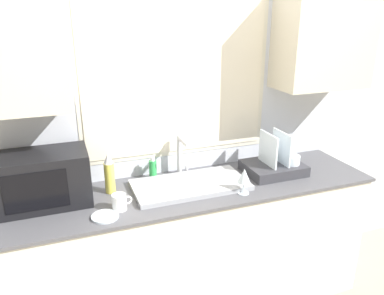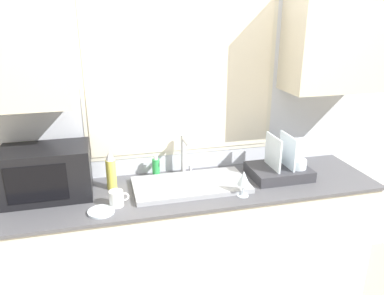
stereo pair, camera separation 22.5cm
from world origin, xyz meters
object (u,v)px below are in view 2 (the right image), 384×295
Objects in this scene: faucet at (184,152)px; wine_glass at (244,179)px; microwave at (47,173)px; mug_near_sink at (117,198)px; dish_rack at (280,169)px; spray_bottle at (111,170)px; soap_bottle at (156,167)px.

faucet reaches higher than wine_glass.
faucet is 0.87m from microwave.
mug_near_sink is at bearing -29.65° from microwave.
microwave reaches higher than mug_near_sink.
wine_glass is at bearing -54.55° from faucet.
dish_rack is 2.37× the size of wine_glass.
dish_rack reaches higher than spray_bottle.
spray_bottle is at bearing 2.50° from microwave.
soap_bottle reaches higher than mug_near_sink.
microwave reaches higher than wine_glass.
spray_bottle is at bearing 158.61° from wine_glass.
microwave is 3.17× the size of soap_bottle.
spray_bottle reaches higher than mug_near_sink.
microwave reaches higher than spray_bottle.
mug_near_sink is (0.39, -0.22, -0.11)m from microwave.
wine_glass reaches higher than soap_bottle.
microwave is 3.05× the size of wine_glass.
wine_glass is (0.75, -0.06, 0.07)m from mug_near_sink.
mug_near_sink is 0.70× the size of wine_glass.
mug_near_sink is (-0.28, -0.34, -0.02)m from soap_bottle.
faucet is 1.77× the size of soap_bottle.
wine_glass is (1.13, -0.28, -0.04)m from microwave.
dish_rack is at bearing -4.80° from spray_bottle.
spray_bottle is 0.82m from wine_glass.
wine_glass is (0.76, -0.30, -0.01)m from spray_bottle.
microwave is 0.46m from mug_near_sink.
faucet is at bearing -4.89° from soap_bottle.
faucet is 1.70× the size of wine_glass.
soap_bottle is (0.30, 0.10, -0.06)m from spray_bottle.
soap_bottle is 0.62m from wine_glass.
spray_bottle is 0.32m from soap_bottle.
soap_bottle is at bearing 50.25° from mug_near_sink.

